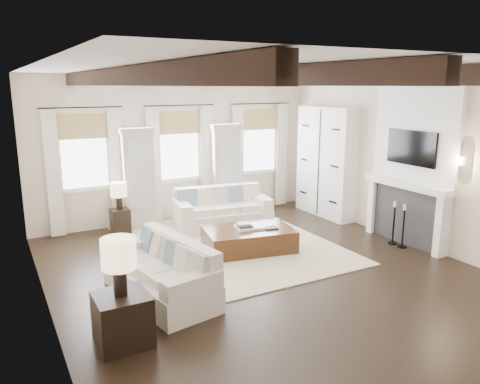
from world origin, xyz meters
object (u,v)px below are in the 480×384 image
sofa_left (164,274)px  side_table_front (123,319)px  sofa_back (222,211)px  side_table_back (120,222)px  ottoman (249,240)px

sofa_left → side_table_front: size_ratio=3.40×
sofa_back → sofa_left: size_ratio=1.01×
sofa_left → side_table_back: 3.16m
sofa_left → ottoman: sofa_left is taller
sofa_left → side_table_back: (0.20, 3.15, -0.08)m
side_table_back → ottoman: bearing=-48.8°
sofa_left → sofa_back: bearing=49.5°
sofa_left → side_table_back: size_ratio=3.90×
sofa_back → sofa_left: 3.45m
ottoman → side_table_back: 2.76m
side_table_back → side_table_front: bearing=-104.3°
sofa_left → ottoman: size_ratio=1.31×
sofa_back → side_table_front: size_ratio=3.45×
ottoman → side_table_back: (-1.82, 2.08, 0.06)m
sofa_left → side_table_front: bearing=-131.4°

